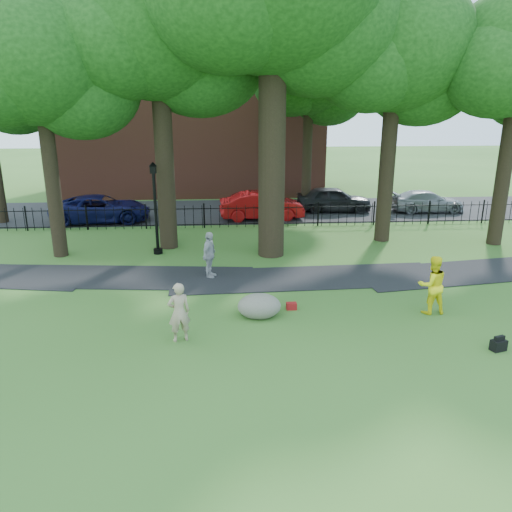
{
  "coord_description": "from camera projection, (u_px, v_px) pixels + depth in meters",
  "views": [
    {
      "loc": [
        -2.09,
        -13.47,
        6.33
      ],
      "look_at": [
        -1.0,
        2.0,
        1.51
      ],
      "focal_mm": 35.0,
      "sensor_mm": 36.0,
      "label": 1
    }
  ],
  "objects": [
    {
      "name": "tree_row",
      "position": [
        282.0,
        55.0,
        20.47
      ],
      "size": [
        26.82,
        7.96,
        12.42
      ],
      "color": "black",
      "rests_on": "ground"
    },
    {
      "name": "man",
      "position": [
        432.0,
        285.0,
        15.34
      ],
      "size": [
        0.95,
        0.76,
        1.85
      ],
      "primitive_type": "imported",
      "rotation": [
        0.0,
        0.0,
        3.21
      ],
      "color": "yellow",
      "rests_on": "ground"
    },
    {
      "name": "brick_building",
      "position": [
        193.0,
        106.0,
        35.67
      ],
      "size": [
        18.0,
        8.0,
        12.0
      ],
      "primitive_type": "cube",
      "color": "brown",
      "rests_on": "ground"
    },
    {
      "name": "pedestrian",
      "position": [
        209.0,
        255.0,
        18.48
      ],
      "size": [
        0.76,
        1.11,
        1.75
      ],
      "primitive_type": "imported",
      "rotation": [
        0.0,
        0.0,
        1.21
      ],
      "color": "#A1A0A4",
      "rests_on": "ground"
    },
    {
      "name": "grey_car",
      "position": [
        334.0,
        199.0,
        29.7
      ],
      "size": [
        4.51,
        2.01,
        1.51
      ],
      "primitive_type": "imported",
      "rotation": [
        0.0,
        0.0,
        1.52
      ],
      "color": "black",
      "rests_on": "ground"
    },
    {
      "name": "footpath",
      "position": [
        306.0,
        278.0,
        18.64
      ],
      "size": [
        36.07,
        3.85,
        0.03
      ],
      "primitive_type": "cube",
      "rotation": [
        0.0,
        0.0,
        0.03
      ],
      "color": "black",
      "rests_on": "ground"
    },
    {
      "name": "street",
      "position": [
        256.0,
        211.0,
        30.1
      ],
      "size": [
        80.0,
        7.0,
        0.02
      ],
      "primitive_type": "cube",
      "color": "black",
      "rests_on": "ground"
    },
    {
      "name": "silver_car",
      "position": [
        427.0,
        201.0,
        29.67
      ],
      "size": [
        4.35,
        1.78,
        1.26
      ],
      "primitive_type": "imported",
      "rotation": [
        0.0,
        0.0,
        1.57
      ],
      "color": "gray",
      "rests_on": "ground"
    },
    {
      "name": "woman",
      "position": [
        179.0,
        312.0,
        13.55
      ],
      "size": [
        0.71,
        0.57,
        1.69
      ],
      "primitive_type": "imported",
      "rotation": [
        0.0,
        0.0,
        3.44
      ],
      "color": "tan",
      "rests_on": "ground"
    },
    {
      "name": "boulder",
      "position": [
        259.0,
        304.0,
        15.25
      ],
      "size": [
        1.41,
        1.1,
        0.78
      ],
      "primitive_type": "ellipsoid",
      "rotation": [
        0.0,
        0.0,
        -0.08
      ],
      "color": "#615C51",
      "rests_on": "ground"
    },
    {
      "name": "red_bag",
      "position": [
        291.0,
        306.0,
        15.83
      ],
      "size": [
        0.33,
        0.21,
        0.22
      ],
      "primitive_type": "cube",
      "rotation": [
        0.0,
        0.0,
        0.03
      ],
      "color": "maroon",
      "rests_on": "ground"
    },
    {
      "name": "lamppost",
      "position": [
        156.0,
        210.0,
        21.1
      ],
      "size": [
        0.39,
        0.39,
        3.94
      ],
      "rotation": [
        0.0,
        0.0,
        -0.08
      ],
      "color": "black",
      "rests_on": "ground"
    },
    {
      "name": "red_sedan",
      "position": [
        262.0,
        206.0,
        27.79
      ],
      "size": [
        4.73,
        1.9,
        1.53
      ],
      "primitive_type": "imported",
      "rotation": [
        0.0,
        0.0,
        1.63
      ],
      "color": "#A00C0D",
      "rests_on": "ground"
    },
    {
      "name": "ground",
      "position": [
        294.0,
        323.0,
        14.85
      ],
      "size": [
        120.0,
        120.0,
        0.0
      ],
      "primitive_type": "plane",
      "color": "#305C20",
      "rests_on": "ground"
    },
    {
      "name": "navy_van",
      "position": [
        101.0,
        209.0,
        27.14
      ],
      "size": [
        5.49,
        2.95,
        1.46
      ],
      "primitive_type": "imported",
      "rotation": [
        0.0,
        0.0,
        1.67
      ],
      "color": "#0C0F3D",
      "rests_on": "ground"
    },
    {
      "name": "iron_fence",
      "position": [
        262.0,
        216.0,
        26.11
      ],
      "size": [
        44.0,
        0.04,
        1.2
      ],
      "color": "black",
      "rests_on": "ground"
    },
    {
      "name": "backpack",
      "position": [
        498.0,
        345.0,
        13.21
      ],
      "size": [
        0.45,
        0.35,
        0.3
      ],
      "primitive_type": "cube",
      "rotation": [
        0.0,
        0.0,
        0.29
      ],
      "color": "black",
      "rests_on": "ground"
    }
  ]
}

